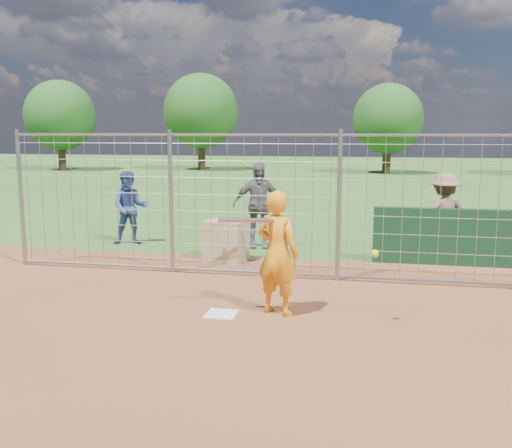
% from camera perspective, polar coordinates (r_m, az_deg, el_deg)
% --- Properties ---
extents(ground, '(100.00, 100.00, 0.00)m').
position_cam_1_polar(ground, '(8.35, -3.12, -8.62)').
color(ground, '#2D591E').
rests_on(ground, ground).
extents(infield_dirt, '(18.00, 18.00, 0.00)m').
position_cam_1_polar(infield_dirt, '(5.71, -10.96, -17.57)').
color(infield_dirt, brown).
rests_on(infield_dirt, ground).
extents(home_plate, '(0.43, 0.43, 0.02)m').
position_cam_1_polar(home_plate, '(8.17, -3.48, -8.97)').
color(home_plate, silver).
rests_on(home_plate, ground).
extents(dugout_wall, '(2.60, 0.20, 1.10)m').
position_cam_1_polar(dugout_wall, '(11.56, 18.07, -1.22)').
color(dugout_wall, '#11381E').
rests_on(dugout_wall, ground).
extents(batter, '(0.76, 0.64, 1.77)m').
position_cam_1_polar(batter, '(7.98, 2.15, -2.90)').
color(batter, orange).
rests_on(batter, ground).
extents(bystander_a, '(0.98, 0.88, 1.68)m').
position_cam_1_polar(bystander_a, '(13.29, -12.50, 1.60)').
color(bystander_a, navy).
rests_on(bystander_a, ground).
extents(bystander_b, '(1.19, 0.71, 1.90)m').
position_cam_1_polar(bystander_b, '(12.57, 0.21, 1.90)').
color(bystander_b, '#57575C').
rests_on(bystander_b, ground).
extents(bystander_c, '(1.27, 0.98, 1.73)m').
position_cam_1_polar(bystander_c, '(12.28, 18.28, 0.85)').
color(bystander_c, '#87604A').
rests_on(bystander_c, ground).
extents(equipment_bin, '(0.90, 0.72, 0.80)m').
position_cam_1_polar(equipment_bin, '(11.41, -3.06, -1.67)').
color(equipment_bin, tan).
rests_on(equipment_bin, ground).
extents(equipment_in_play, '(2.17, 0.26, 0.46)m').
position_cam_1_polar(equipment_in_play, '(7.71, 2.31, -0.41)').
color(equipment_in_play, silver).
rests_on(equipment_in_play, ground).
extents(backstop_fence, '(9.08, 0.08, 2.60)m').
position_cam_1_polar(backstop_fence, '(9.99, -0.35, 1.76)').
color(backstop_fence, gray).
rests_on(backstop_fence, ground).
extents(tree_line, '(44.66, 6.72, 6.48)m').
position_cam_1_polar(tree_line, '(35.86, 13.29, 10.88)').
color(tree_line, '#3F2B19').
rests_on(tree_line, ground).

